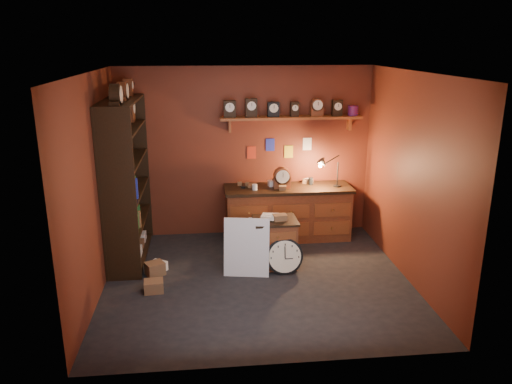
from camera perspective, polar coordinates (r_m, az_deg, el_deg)
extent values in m
plane|color=black|center=(6.74, 0.16, -10.09)|extent=(4.00, 4.00, 0.00)
cube|color=maroon|center=(7.98, -1.21, 4.53)|extent=(4.00, 0.02, 2.70)
cube|color=maroon|center=(4.55, 2.61, -5.12)|extent=(4.00, 0.02, 2.70)
cube|color=maroon|center=(6.36, -18.06, 0.46)|extent=(0.02, 3.60, 2.70)
cube|color=maroon|center=(6.75, 17.32, 1.46)|extent=(0.02, 3.60, 2.70)
cube|color=beige|center=(6.02, 0.19, 13.50)|extent=(4.00, 3.60, 0.02)
cube|color=brown|center=(7.82, 4.03, 8.48)|extent=(2.20, 0.30, 0.04)
cube|color=brown|center=(7.80, -3.03, 7.59)|extent=(0.04, 0.16, 0.20)
cube|color=brown|center=(8.12, 10.60, 7.69)|extent=(0.04, 0.16, 0.20)
cylinder|color=#B21419|center=(8.04, 11.03, 9.12)|extent=(0.16, 0.16, 0.15)
cube|color=#B22A16|center=(7.98, -0.13, 4.54)|extent=(0.14, 0.01, 0.20)
cube|color=#1C259A|center=(7.99, 2.02, 5.42)|extent=(0.14, 0.01, 0.20)
cube|color=gold|center=(8.07, 4.13, 4.62)|extent=(0.14, 0.01, 0.20)
cube|color=silver|center=(8.10, 6.24, 5.48)|extent=(0.14, 0.01, 0.20)
cube|color=black|center=(7.33, -16.26, 1.12)|extent=(0.03, 1.60, 2.30)
cube|color=black|center=(6.55, -15.47, -0.66)|extent=(0.45, 0.03, 2.30)
cube|color=black|center=(8.04, -13.76, 2.67)|extent=(0.45, 0.03, 2.30)
cube|color=black|center=(7.65, -13.92, -6.78)|extent=(0.43, 1.54, 0.03)
cube|color=black|center=(7.47, -14.19, -3.26)|extent=(0.43, 1.54, 0.03)
cube|color=black|center=(7.33, -14.44, 0.05)|extent=(0.43, 1.54, 0.03)
cube|color=black|center=(7.22, -14.70, 3.47)|extent=(0.43, 1.54, 0.03)
cube|color=black|center=(7.13, -14.97, 6.99)|extent=(0.43, 1.54, 0.03)
cube|color=black|center=(7.08, -15.20, 10.01)|extent=(0.43, 1.54, 0.03)
cube|color=brown|center=(8.01, 3.64, -2.52)|extent=(1.95, 0.60, 0.80)
cube|color=black|center=(7.88, 3.69, 0.40)|extent=(2.01, 0.66, 0.05)
cube|color=brown|center=(7.73, 4.01, -3.26)|extent=(1.87, 0.02, 0.52)
cylinder|color=black|center=(7.99, 9.25, 0.70)|extent=(0.12, 0.12, 0.02)
cylinder|color=black|center=(7.94, 9.31, 2.02)|extent=(0.02, 0.02, 0.38)
cylinder|color=black|center=(7.83, 8.60, 3.64)|extent=(0.27, 0.09, 0.14)
cone|color=black|center=(7.77, 7.64, 3.29)|extent=(0.18, 0.14, 0.18)
cube|color=brown|center=(7.05, 2.18, -5.89)|extent=(0.57, 0.48, 0.66)
cube|color=black|center=(6.92, 2.21, -3.26)|extent=(0.61, 0.52, 0.03)
cube|color=brown|center=(6.83, 2.47, -6.66)|extent=(0.50, 0.02, 0.56)
cylinder|color=black|center=(6.85, 3.27, -7.34)|extent=(0.50, 0.16, 0.51)
cylinder|color=#FBEDC8|center=(6.82, 3.32, -7.40)|extent=(0.44, 0.10, 0.44)
cube|color=black|center=(6.79, 3.34, -6.90)|extent=(0.01, 0.04, 0.16)
cube|color=black|center=(6.83, 3.79, -7.61)|extent=(0.11, 0.01, 0.01)
cube|color=silver|center=(6.91, -1.07, -9.37)|extent=(0.63, 0.27, 0.81)
cube|color=silver|center=(7.43, 0.61, -5.37)|extent=(0.58, 0.58, 0.49)
cube|color=black|center=(7.21, 0.83, -6.10)|extent=(0.39, 0.13, 0.39)
cube|color=brown|center=(6.57, -11.60, -10.49)|extent=(0.26, 0.22, 0.15)
cube|color=white|center=(7.08, -11.36, -8.46)|extent=(0.32, 0.34, 0.13)
cube|color=brown|center=(6.99, -11.48, -8.58)|extent=(0.30, 0.29, 0.18)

